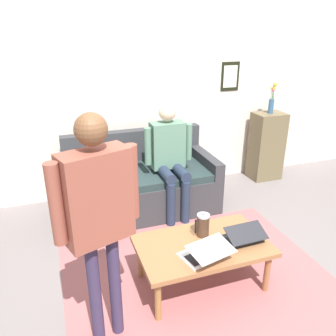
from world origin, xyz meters
TOP-DOWN VIEW (x-y plane):
  - ground_plane at (0.00, 0.00)m, footprint 7.68×7.68m
  - area_rug at (-0.09, -0.05)m, footprint 2.28×2.18m
  - back_wall at (-0.00, -2.20)m, footprint 7.04×0.11m
  - couch at (0.04, -1.63)m, footprint 1.71×0.88m
  - coffee_table at (-0.09, -0.15)m, footprint 1.07×0.65m
  - laptop_left at (-0.03, 0.02)m, footprint 0.40×0.40m
  - laptop_center at (-0.42, -0.08)m, footprint 0.34×0.26m
  - french_press at (-0.14, -0.26)m, footprint 0.13×0.11m
  - side_shelf at (-1.87, -1.90)m, footprint 0.42×0.32m
  - flower_vase at (-1.87, -1.90)m, footprint 0.08×0.09m
  - person_standing at (0.76, 0.13)m, footprint 0.57×0.30m
  - person_seated at (-0.24, -1.40)m, footprint 0.55×0.51m

SIDE VIEW (x-z plane):
  - ground_plane at x=0.00m, z-range 0.00..0.00m
  - area_rug at x=-0.09m, z-range 0.00..0.01m
  - couch at x=0.04m, z-range -0.13..0.75m
  - coffee_table at x=-0.09m, z-range 0.16..0.56m
  - laptop_center at x=-0.42m, z-range 0.37..0.51m
  - laptop_left at x=-0.03m, z-range 0.38..0.52m
  - side_shelf at x=-1.87m, z-range 0.00..0.95m
  - french_press at x=-0.14m, z-range 0.39..0.62m
  - person_seated at x=-0.24m, z-range 0.09..1.37m
  - person_standing at x=0.76m, z-range 0.23..1.85m
  - flower_vase at x=-1.87m, z-range 0.91..1.33m
  - back_wall at x=0.00m, z-range 0.00..2.70m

